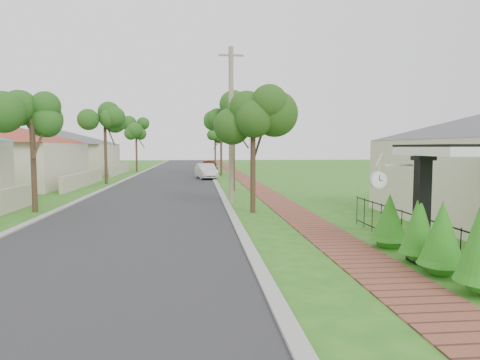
{
  "coord_description": "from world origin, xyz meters",
  "views": [
    {
      "loc": [
        -0.68,
        -10.5,
        2.72
      ],
      "look_at": [
        0.86,
        5.21,
        1.5
      ],
      "focal_mm": 32.0,
      "sensor_mm": 36.0,
      "label": 1
    }
  ],
  "objects_px": {
    "near_tree": "(253,116)",
    "parked_car_red": "(209,167)",
    "utility_pole": "(231,125)",
    "station_clock": "(380,179)",
    "parked_car_white": "(206,171)",
    "porch_post": "(422,215)"
  },
  "relations": [
    {
      "from": "near_tree",
      "to": "station_clock",
      "type": "relative_size",
      "value": 4.71
    },
    {
      "from": "parked_car_red",
      "to": "porch_post",
      "type": "bearing_deg",
      "value": -79.11
    },
    {
      "from": "utility_pole",
      "to": "station_clock",
      "type": "bearing_deg",
      "value": -75.26
    },
    {
      "from": "porch_post",
      "to": "parked_car_white",
      "type": "bearing_deg",
      "value": 99.58
    },
    {
      "from": "porch_post",
      "to": "utility_pole",
      "type": "relative_size",
      "value": 0.34
    },
    {
      "from": "porch_post",
      "to": "utility_pole",
      "type": "distance_m",
      "value": 11.89
    },
    {
      "from": "near_tree",
      "to": "parked_car_red",
      "type": "bearing_deg",
      "value": 92.62
    },
    {
      "from": "utility_pole",
      "to": "station_clock",
      "type": "height_order",
      "value": "utility_pole"
    },
    {
      "from": "porch_post",
      "to": "parked_car_red",
      "type": "height_order",
      "value": "porch_post"
    },
    {
      "from": "parked_car_white",
      "to": "porch_post",
      "type": "bearing_deg",
      "value": -89.85
    },
    {
      "from": "porch_post",
      "to": "parked_car_white",
      "type": "relative_size",
      "value": 0.64
    },
    {
      "from": "porch_post",
      "to": "station_clock",
      "type": "relative_size",
      "value": 2.38
    },
    {
      "from": "station_clock",
      "to": "utility_pole",
      "type": "bearing_deg",
      "value": 104.74
    },
    {
      "from": "porch_post",
      "to": "station_clock",
      "type": "distance_m",
      "value": 1.26
    },
    {
      "from": "porch_post",
      "to": "parked_car_white",
      "type": "height_order",
      "value": "porch_post"
    },
    {
      "from": "parked_car_red",
      "to": "near_tree",
      "type": "bearing_deg",
      "value": -83.53
    },
    {
      "from": "utility_pole",
      "to": "parked_car_red",
      "type": "bearing_deg",
      "value": 91.27
    },
    {
      "from": "parked_car_red",
      "to": "station_clock",
      "type": "distance_m",
      "value": 33.41
    },
    {
      "from": "porch_post",
      "to": "parked_car_red",
      "type": "bearing_deg",
      "value": 97.04
    },
    {
      "from": "parked_car_white",
      "to": "station_clock",
      "type": "xyz_separation_m",
      "value": [
        3.7,
        -26.63,
        1.3
      ]
    },
    {
      "from": "porch_post",
      "to": "parked_car_white",
      "type": "xyz_separation_m",
      "value": [
        -4.56,
        27.03,
        -0.47
      ]
    },
    {
      "from": "near_tree",
      "to": "utility_pole",
      "type": "bearing_deg",
      "value": 102.6
    }
  ]
}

